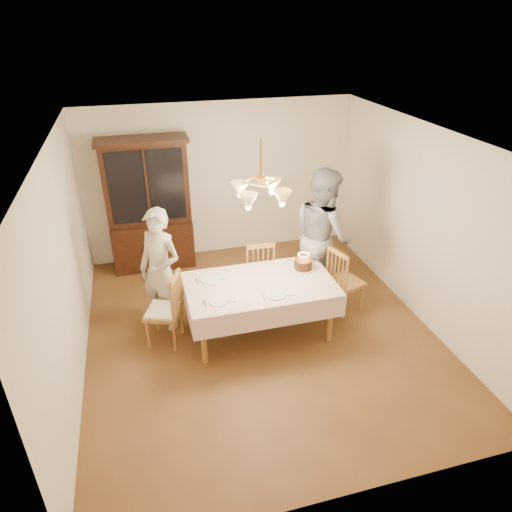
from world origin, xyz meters
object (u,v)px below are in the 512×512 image
object	(u,v)px
china_hutch	(149,207)
elderly_woman	(161,270)
chair_far_side	(258,273)
birthday_cake	(303,264)
dining_table	(260,288)

from	to	relation	value
china_hutch	elderly_woman	bearing A→B (deg)	-89.46
chair_far_side	birthday_cake	xyz separation A→B (m)	(0.47, -0.58, 0.39)
dining_table	elderly_woman	distance (m)	1.32
elderly_woman	birthday_cake	bearing A→B (deg)	32.72
china_hutch	dining_table	bearing A→B (deg)	-61.54
dining_table	birthday_cake	distance (m)	0.70
dining_table	elderly_woman	size ratio (longest dim) A/B	1.12
dining_table	china_hutch	bearing A→B (deg)	118.46
dining_table	china_hutch	distance (m)	2.59
chair_far_side	elderly_woman	distance (m)	1.47
chair_far_side	elderly_woman	world-z (taller)	elderly_woman
china_hutch	elderly_woman	distance (m)	1.76
dining_table	birthday_cake	world-z (taller)	birthday_cake
chair_far_side	china_hutch	bearing A→B (deg)	133.62
dining_table	elderly_woman	bearing A→B (deg)	157.29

